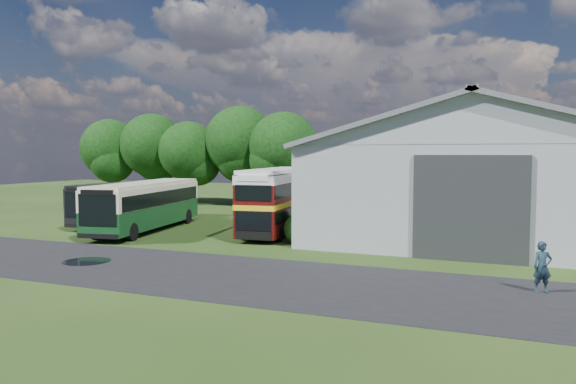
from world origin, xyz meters
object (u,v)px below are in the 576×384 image
at_px(bus_maroon_double, 278,201).
at_px(bus_dark_single, 132,201).
at_px(storage_shed, 487,167).
at_px(bus_green_single, 146,205).
at_px(visitor_a, 542,268).

relative_size(bus_maroon_double, bus_dark_single, 0.90).
relative_size(storage_shed, bus_green_single, 2.09).
distance_m(bus_maroon_double, visitor_a, 18.17).
distance_m(storage_shed, bus_maroon_double, 14.05).
relative_size(storage_shed, bus_maroon_double, 2.53).
height_order(bus_green_single, bus_maroon_double, bus_maroon_double).
distance_m(storage_shed, visitor_a, 17.68).
bearing_deg(bus_green_single, visitor_a, -28.86).
relative_size(bus_dark_single, visitor_a, 5.80).
bearing_deg(storage_shed, visitor_a, -80.09).
relative_size(bus_green_single, visitor_a, 6.34).
distance_m(bus_maroon_double, bus_dark_single, 11.80).
bearing_deg(bus_dark_single, bus_maroon_double, -3.30).
xyz_separation_m(bus_green_single, bus_maroon_double, (8.44, 2.29, 0.35)).
bearing_deg(storage_shed, bus_green_single, -155.69).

